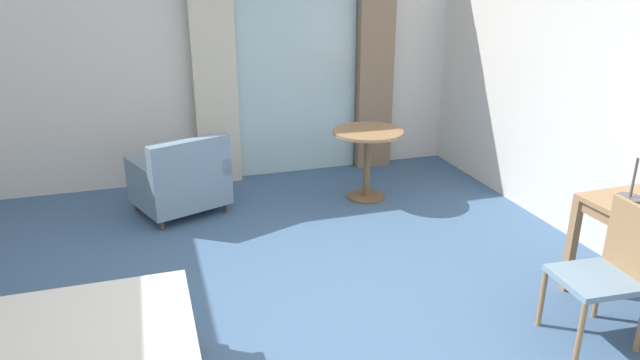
{
  "coord_description": "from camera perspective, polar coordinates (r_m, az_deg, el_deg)",
  "views": [
    {
      "loc": [
        -0.75,
        -3.07,
        2.27
      ],
      "look_at": [
        0.27,
        0.17,
        1.01
      ],
      "focal_mm": 32.19,
      "sensor_mm": 36.0,
      "label": 1
    }
  ],
  "objects": [
    {
      "name": "ground",
      "position": [
        3.93,
        -3.07,
        -15.99
      ],
      "size": [
        6.23,
        7.05,
        0.1
      ],
      "primitive_type": "cube",
      "color": "#426084"
    },
    {
      "name": "wall_back",
      "position": [
        6.44,
        -10.76,
        12.56
      ],
      "size": [
        5.83,
        0.12,
        2.88
      ],
      "primitive_type": "cube",
      "color": "silver",
      "rests_on": "ground"
    },
    {
      "name": "balcony_glass_door",
      "position": [
        6.56,
        -2.37,
        11.5
      ],
      "size": [
        1.4,
        0.02,
        2.54
      ],
      "primitive_type": "cube",
      "color": "silver",
      "rests_on": "ground"
    },
    {
      "name": "curtain_panel_left",
      "position": [
        6.28,
        -10.41,
        10.96
      ],
      "size": [
        0.46,
        0.1,
        2.57
      ],
      "primitive_type": "cube",
      "color": "beige",
      "rests_on": "ground"
    },
    {
      "name": "round_cafe_table",
      "position": [
        5.89,
        4.74,
        3.19
      ],
      "size": [
        0.72,
        0.72,
        0.73
      ],
      "color": "#9E754C",
      "rests_on": "ground"
    },
    {
      "name": "desk_chair",
      "position": [
        4.07,
        26.84,
        -7.8
      ],
      "size": [
        0.5,
        0.47,
        0.91
      ],
      "color": "gray",
      "rests_on": "ground"
    },
    {
      "name": "curtain_panel_right",
      "position": [
        6.75,
        5.58,
        11.83
      ],
      "size": [
        0.42,
        0.1,
        2.57
      ],
      "primitive_type": "cube",
      "color": "#897056",
      "rests_on": "ground"
    },
    {
      "name": "armchair_by_window",
      "position": [
        5.71,
        -13.62,
        -0.14
      ],
      "size": [
        0.99,
        0.94,
        0.8
      ],
      "color": "gray",
      "rests_on": "ground"
    }
  ]
}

